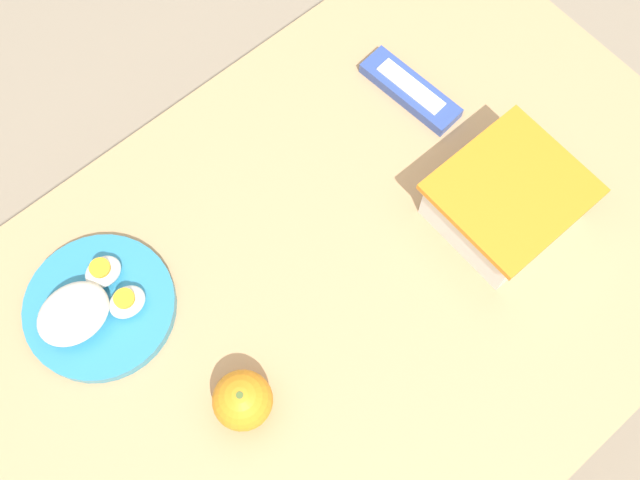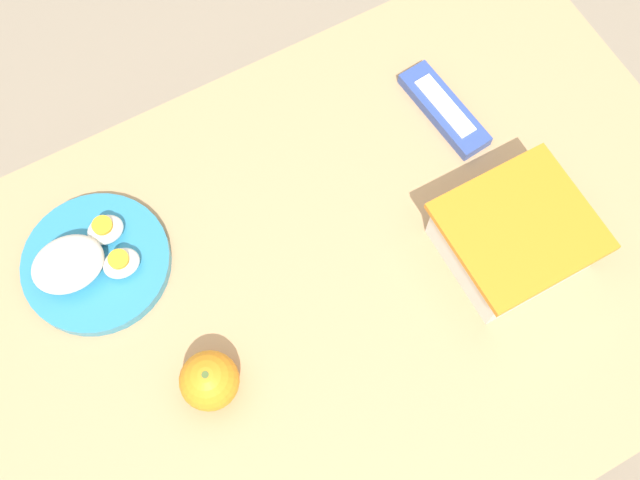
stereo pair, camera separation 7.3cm
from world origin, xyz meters
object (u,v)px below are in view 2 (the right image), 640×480
object	(u,v)px
rice_plate	(90,262)
candy_bar	(444,109)
food_container	(513,239)
orange_fruit	(209,381)

from	to	relation	value
rice_plate	candy_bar	bearing A→B (deg)	177.57
rice_plate	candy_bar	world-z (taller)	rice_plate
food_container	orange_fruit	world-z (taller)	food_container
rice_plate	candy_bar	size ratio (longest dim) A/B	1.20
orange_fruit	candy_bar	distance (m)	0.49
orange_fruit	rice_plate	xyz separation A→B (m)	(0.07, -0.21, -0.01)
food_container	candy_bar	distance (m)	0.22
food_container	candy_bar	size ratio (longest dim) A/B	1.11
candy_bar	food_container	bearing A→B (deg)	80.04
rice_plate	candy_bar	distance (m)	0.52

